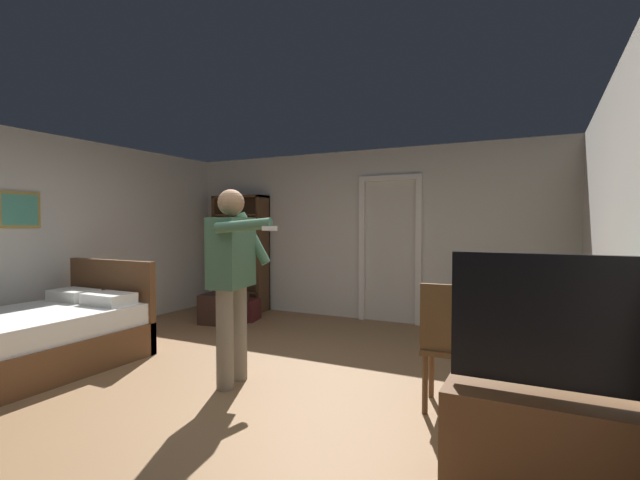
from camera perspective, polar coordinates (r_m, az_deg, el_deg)
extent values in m
plane|color=olive|center=(4.16, -12.40, -18.16)|extent=(7.10, 7.10, 0.00)
cube|color=beige|center=(6.78, 5.20, 0.64)|extent=(6.04, 0.12, 2.52)
cube|color=beige|center=(6.21, -34.29, 0.13)|extent=(0.12, 6.69, 2.52)
cube|color=#B2933F|center=(6.15, -33.95, 3.21)|extent=(0.03, 0.46, 0.41)
cube|color=#4E9F86|center=(6.14, -33.89, 3.21)|extent=(0.01, 0.40, 0.35)
cube|color=white|center=(6.70, 5.42, -1.41)|extent=(0.08, 0.08, 2.05)
cube|color=white|center=(6.44, 12.49, -1.59)|extent=(0.08, 0.08, 2.05)
cube|color=white|center=(6.58, 8.94, 7.80)|extent=(0.93, 0.08, 0.08)
cube|color=brown|center=(5.28, -33.43, -12.07)|extent=(1.33, 2.02, 0.35)
cube|color=white|center=(5.22, -33.50, -9.04)|extent=(1.27, 1.96, 0.22)
cube|color=brown|center=(5.75, -25.05, -7.37)|extent=(1.33, 0.08, 1.02)
cube|color=white|center=(5.81, -28.90, -6.14)|extent=(0.50, 0.34, 0.12)
cube|color=white|center=(5.34, -25.30, -6.78)|extent=(0.50, 0.34, 0.12)
cube|color=#4C331E|center=(7.83, -12.71, -1.50)|extent=(0.06, 0.32, 1.89)
cube|color=#4C331E|center=(7.30, -7.28, -1.73)|extent=(0.06, 0.32, 1.89)
cube|color=#4C331E|center=(7.56, -10.14, 5.41)|extent=(0.95, 0.32, 0.04)
cube|color=#4C331E|center=(7.68, -9.43, -1.55)|extent=(0.95, 0.02, 1.89)
cube|color=#4C331E|center=(7.63, -10.06, -6.35)|extent=(0.89, 0.32, 0.03)
cylinder|color=tan|center=(7.68, -10.73, -5.67)|extent=(0.08, 0.08, 0.14)
cube|color=#4C331E|center=(7.56, -10.09, -1.62)|extent=(0.89, 0.32, 0.03)
cylinder|color=tan|center=(7.43, -8.73, -1.02)|extent=(0.08, 0.08, 0.14)
cube|color=#4C331E|center=(7.55, -10.12, 3.17)|extent=(0.89, 0.32, 0.03)
cube|color=brown|center=(2.73, 29.25, -23.01)|extent=(1.20, 0.40, 0.58)
cube|color=black|center=(2.50, 29.56, -9.15)|extent=(1.13, 0.05, 0.66)
cube|color=#196F55|center=(2.53, 29.52, -9.02)|extent=(1.07, 0.01, 0.60)
cylinder|color=brown|center=(3.65, 24.32, -15.69)|extent=(0.08, 0.08, 0.67)
cylinder|color=brown|center=(3.76, 24.24, -20.34)|extent=(0.42, 0.42, 0.03)
cylinder|color=brown|center=(3.56, 24.41, -10.31)|extent=(0.69, 0.69, 0.03)
cube|color=black|center=(3.55, 23.93, -9.87)|extent=(0.37, 0.31, 0.02)
cube|color=black|center=(3.42, 24.50, -8.44)|extent=(0.36, 0.28, 0.09)
cube|color=navy|center=(3.42, 24.47, -8.43)|extent=(0.32, 0.24, 0.07)
cylinder|color=#352F1D|center=(3.46, 26.74, -8.78)|extent=(0.06, 0.06, 0.20)
cylinder|color=#352F1D|center=(3.43, 26.78, -6.75)|extent=(0.03, 0.03, 0.05)
cylinder|color=brown|center=(3.93, 19.13, -16.01)|extent=(0.04, 0.04, 0.45)
cylinder|color=brown|center=(3.95, 14.01, -15.82)|extent=(0.04, 0.04, 0.45)
cylinder|color=brown|center=(3.60, 18.86, -17.69)|extent=(0.04, 0.04, 0.45)
cylinder|color=brown|center=(3.64, 13.24, -17.45)|extent=(0.04, 0.04, 0.45)
cube|color=brown|center=(3.70, 16.35, -13.14)|extent=(0.45, 0.45, 0.04)
cube|color=brown|center=(3.48, 16.12, -9.57)|extent=(0.42, 0.07, 0.50)
cylinder|color=gray|center=(4.27, -10.30, -11.50)|extent=(0.15, 0.15, 0.87)
cylinder|color=gray|center=(4.05, -12.04, -12.26)|extent=(0.15, 0.15, 0.87)
cube|color=#3F664C|center=(4.04, -11.22, -1.55)|extent=(0.33, 0.49, 0.62)
sphere|color=#936B4C|center=(4.04, -11.27, 4.68)|extent=(0.24, 0.24, 0.24)
cylinder|color=#3F664C|center=(4.22, -8.51, 0.17)|extent=(0.35, 0.14, 0.50)
cylinder|color=#3F664C|center=(3.69, -9.79, 1.81)|extent=(0.51, 0.17, 0.13)
cube|color=white|center=(3.56, -6.45, 1.48)|extent=(0.12, 0.05, 0.04)
cube|color=black|center=(6.60, -12.21, -8.63)|extent=(0.68, 0.47, 0.42)
cube|color=#4C1919|center=(6.83, -9.93, -8.72)|extent=(0.55, 0.47, 0.31)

